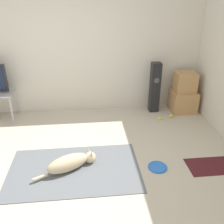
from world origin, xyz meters
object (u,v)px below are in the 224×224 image
object	(u,v)px
cardboard_box_lower	(183,101)
dog	(71,162)
tennis_ball_loose_on_carpet	(171,116)
cardboard_box_upper	(185,82)
tennis_ball_by_boxes	(156,110)
floor_speaker	(155,88)
frisbee	(158,167)
tennis_ball_near_speaker	(160,118)

from	to	relation	value
cardboard_box_lower	dog	bearing A→B (deg)	-142.63
tennis_ball_loose_on_carpet	cardboard_box_lower	bearing A→B (deg)	41.44
cardboard_box_upper	tennis_ball_by_boxes	size ratio (longest dim) A/B	6.20
cardboard_box_upper	cardboard_box_lower	bearing A→B (deg)	-74.29
floor_speaker	tennis_ball_loose_on_carpet	size ratio (longest dim) A/B	15.65
dog	frisbee	bearing A→B (deg)	-4.06
dog	cardboard_box_lower	world-z (taller)	cardboard_box_lower
tennis_ball_by_boxes	tennis_ball_near_speaker	distance (m)	0.40
floor_speaker	tennis_ball_by_boxes	world-z (taller)	floor_speaker
tennis_ball_by_boxes	tennis_ball_near_speaker	bearing A→B (deg)	-93.88
cardboard_box_upper	tennis_ball_by_boxes	distance (m)	0.81
frisbee	dog	bearing A→B (deg)	175.94
frisbee	floor_speaker	size ratio (longest dim) A/B	0.27
tennis_ball_loose_on_carpet	cardboard_box_upper	bearing A→B (deg)	43.51
cardboard_box_lower	tennis_ball_by_boxes	bearing A→B (deg)	176.51
dog	tennis_ball_by_boxes	xyz separation A→B (m)	(1.71, 1.76, -0.09)
frisbee	cardboard_box_upper	world-z (taller)	cardboard_box_upper
floor_speaker	tennis_ball_by_boxes	distance (m)	0.49
frisbee	cardboard_box_upper	xyz separation A→B (m)	(1.02, 1.83, 0.62)
cardboard_box_upper	tennis_ball_by_boxes	bearing A→B (deg)	178.28
cardboard_box_upper	tennis_ball_near_speaker	bearing A→B (deg)	-146.63
dog	tennis_ball_near_speaker	world-z (taller)	dog
cardboard_box_upper	tennis_ball_loose_on_carpet	bearing A→B (deg)	-136.49
cardboard_box_lower	tennis_ball_near_speaker	bearing A→B (deg)	-148.06
frisbee	cardboard_box_lower	world-z (taller)	cardboard_box_lower
cardboard_box_upper	floor_speaker	bearing A→B (deg)	174.52
floor_speaker	tennis_ball_by_boxes	bearing A→B (deg)	-37.31
floor_speaker	tennis_ball_near_speaker	distance (m)	0.65
floor_speaker	cardboard_box_lower	bearing A→B (deg)	-7.05
tennis_ball_loose_on_carpet	dog	bearing A→B (deg)	-143.37
tennis_ball_by_boxes	tennis_ball_loose_on_carpet	size ratio (longest dim) A/B	1.00
frisbee	tennis_ball_by_boxes	distance (m)	1.91
cardboard_box_upper	tennis_ball_loose_on_carpet	xyz separation A→B (m)	(-0.32, -0.31, -0.60)
tennis_ball_near_speaker	tennis_ball_loose_on_carpet	size ratio (longest dim) A/B	1.00
tennis_ball_by_boxes	tennis_ball_loose_on_carpet	xyz separation A→B (m)	(0.22, -0.32, 0.00)
cardboard_box_upper	floor_speaker	world-z (taller)	floor_speaker
tennis_ball_by_boxes	tennis_ball_near_speaker	world-z (taller)	same
dog	frisbee	xyz separation A→B (m)	(1.23, -0.09, -0.11)
tennis_ball_by_boxes	floor_speaker	bearing A→B (deg)	142.69
cardboard_box_lower	tennis_ball_loose_on_carpet	size ratio (longest dim) A/B	7.56
dog	tennis_ball_near_speaker	distance (m)	2.17
dog	floor_speaker	world-z (taller)	floor_speaker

